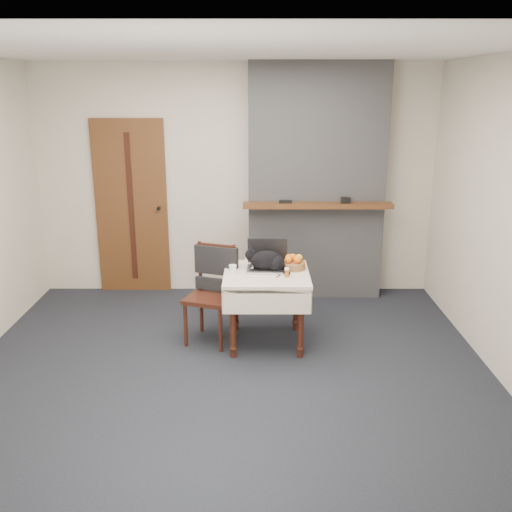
{
  "coord_description": "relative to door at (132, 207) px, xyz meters",
  "views": [
    {
      "loc": [
        0.24,
        -4.45,
        2.35
      ],
      "look_at": [
        0.23,
        0.45,
        0.87
      ],
      "focal_mm": 40.0,
      "sensor_mm": 36.0,
      "label": 1
    }
  ],
  "objects": [
    {
      "name": "door",
      "position": [
        0.0,
        0.0,
        0.0
      ],
      "size": [
        0.82,
        0.1,
        2.0
      ],
      "color": "brown",
      "rests_on": "ground"
    },
    {
      "name": "side_table",
      "position": [
        1.53,
        -1.47,
        -0.41
      ],
      "size": [
        0.78,
        0.78,
        0.7
      ],
      "color": "#37120F",
      "rests_on": "ground"
    },
    {
      "name": "laptop",
      "position": [
        1.54,
        -1.35,
        -0.23
      ],
      "size": [
        0.38,
        0.33,
        0.28
      ],
      "rotation": [
        0.0,
        0.0,
        -0.03
      ],
      "color": "#B7B7BC",
      "rests_on": "side_table"
    },
    {
      "name": "room_shell",
      "position": [
        1.2,
        -1.51,
        0.76
      ],
      "size": [
        4.52,
        4.01,
        2.61
      ],
      "color": "beige",
      "rests_on": "ground"
    },
    {
      "name": "desk_clutter",
      "position": [
        1.69,
        -1.45,
        -0.3
      ],
      "size": [
        0.11,
        0.12,
        0.01
      ],
      "primitive_type": "cube",
      "rotation": [
        0.0,
        0.0,
        0.84
      ],
      "color": "black",
      "rests_on": "side_table"
    },
    {
      "name": "chair",
      "position": [
        1.03,
        -1.35,
        -0.41
      ],
      "size": [
        0.53,
        0.52,
        0.93
      ],
      "rotation": [
        0.0,
        0.0,
        -0.34
      ],
      "color": "#37120F",
      "rests_on": "ground"
    },
    {
      "name": "cat",
      "position": [
        1.54,
        -1.42,
        -0.21
      ],
      "size": [
        0.42,
        0.29,
        0.22
      ],
      "rotation": [
        0.0,
        0.0,
        -0.26
      ],
      "color": "black",
      "rests_on": "side_table"
    },
    {
      "name": "cream_jar",
      "position": [
        1.22,
        -1.49,
        -0.26
      ],
      "size": [
        0.07,
        0.07,
        0.08
      ],
      "primitive_type": "cylinder",
      "color": "white",
      "rests_on": "side_table"
    },
    {
      "name": "ground",
      "position": [
        1.2,
        -1.97,
        -1.0
      ],
      "size": [
        4.5,
        4.5,
        0.0
      ],
      "primitive_type": "plane",
      "color": "black",
      "rests_on": "ground"
    },
    {
      "name": "fruit_basket",
      "position": [
        1.78,
        -1.35,
        -0.25
      ],
      "size": [
        0.23,
        0.23,
        0.13
      ],
      "color": "#8C5E38",
      "rests_on": "side_table"
    },
    {
      "name": "pill_bottle",
      "position": [
        1.71,
        -1.59,
        -0.26
      ],
      "size": [
        0.04,
        0.04,
        0.08
      ],
      "color": "#A85614",
      "rests_on": "side_table"
    },
    {
      "name": "chimney",
      "position": [
        2.1,
        -0.13,
        0.3
      ],
      "size": [
        1.62,
        0.48,
        2.6
      ],
      "color": "gray",
      "rests_on": "ground"
    }
  ]
}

